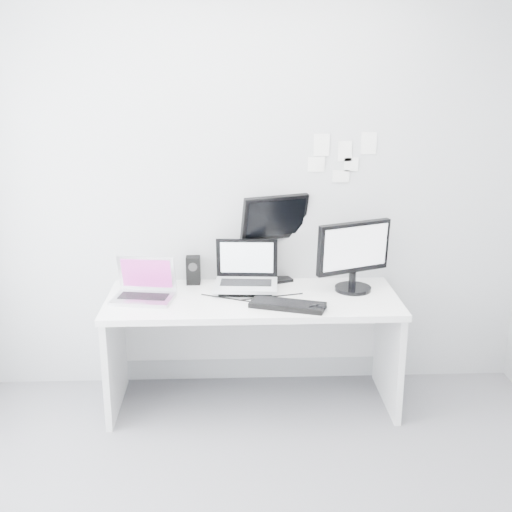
% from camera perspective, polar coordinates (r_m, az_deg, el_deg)
% --- Properties ---
extents(back_wall, '(3.60, 0.00, 3.60)m').
position_cam_1_polar(back_wall, '(4.18, -0.48, 6.05)').
color(back_wall, '#B7BABC').
rests_on(back_wall, ground).
extents(desk, '(1.80, 0.70, 0.73)m').
position_cam_1_polar(desk, '(4.15, -0.29, -8.36)').
color(desk, white).
rests_on(desk, ground).
extents(macbook, '(0.40, 0.32, 0.27)m').
position_cam_1_polar(macbook, '(3.97, -9.99, -2.05)').
color(macbook, '#BABABF').
rests_on(macbook, desk).
extents(speaker, '(0.10, 0.10, 0.18)m').
position_cam_1_polar(speaker, '(4.25, -5.53, -1.25)').
color(speaker, black).
rests_on(speaker, desk).
extents(dell_laptop, '(0.42, 0.33, 0.33)m').
position_cam_1_polar(dell_laptop, '(4.05, -0.90, -0.98)').
color(dell_laptop, silver).
rests_on(dell_laptop, desk).
extents(rear_monitor, '(0.47, 0.30, 0.60)m').
position_cam_1_polar(rear_monitor, '(4.22, 1.52, 1.68)').
color(rear_monitor, black).
rests_on(rear_monitor, desk).
extents(samsung_monitor, '(0.55, 0.41, 0.46)m').
position_cam_1_polar(samsung_monitor, '(4.10, 8.64, 0.05)').
color(samsung_monitor, black).
rests_on(samsung_monitor, desk).
extents(keyboard, '(0.47, 0.29, 0.03)m').
position_cam_1_polar(keyboard, '(3.84, 2.79, -4.32)').
color(keyboard, black).
rests_on(keyboard, desk).
extents(mouse, '(0.14, 0.11, 0.04)m').
position_cam_1_polar(mouse, '(3.80, 5.40, -4.56)').
color(mouse, black).
rests_on(mouse, desk).
extents(wall_note_0, '(0.10, 0.00, 0.14)m').
position_cam_1_polar(wall_note_0, '(4.18, 5.79, 9.69)').
color(wall_note_0, white).
rests_on(wall_note_0, back_wall).
extents(wall_note_1, '(0.09, 0.00, 0.13)m').
position_cam_1_polar(wall_note_1, '(4.20, 7.82, 9.12)').
color(wall_note_1, white).
rests_on(wall_note_1, back_wall).
extents(wall_note_2, '(0.10, 0.00, 0.14)m').
position_cam_1_polar(wall_note_2, '(4.23, 9.88, 9.75)').
color(wall_note_2, white).
rests_on(wall_note_2, back_wall).
extents(wall_note_3, '(0.11, 0.00, 0.08)m').
position_cam_1_polar(wall_note_3, '(4.22, 7.47, 6.97)').
color(wall_note_3, white).
rests_on(wall_note_3, back_wall).
extents(wall_note_4, '(0.11, 0.00, 0.10)m').
position_cam_1_polar(wall_note_4, '(4.19, 5.32, 8.03)').
color(wall_note_4, white).
rests_on(wall_note_4, back_wall).
extents(wall_note_5, '(0.09, 0.00, 0.09)m').
position_cam_1_polar(wall_note_5, '(4.22, 8.37, 7.96)').
color(wall_note_5, white).
rests_on(wall_note_5, back_wall).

